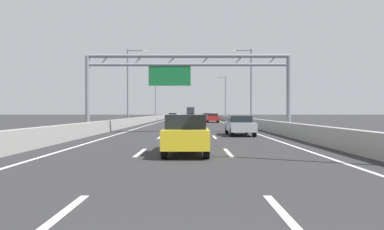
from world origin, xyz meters
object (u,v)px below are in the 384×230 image
at_px(streetlamp_right_mid, 251,82).
at_px(orange_car, 209,116).
at_px(yellow_car, 188,134).
at_px(blue_car, 192,115).
at_px(sign_gantry, 187,73).
at_px(streetlamp_right_far, 226,95).
at_px(silver_car, 241,125).
at_px(white_car, 174,117).
at_px(red_car, 214,118).
at_px(streetlamp_left_far, 158,95).
at_px(box_truck, 192,112).
at_px(streetlamp_left_mid, 131,82).

xyz_separation_m(streetlamp_right_mid, orange_car, (-3.76, 35.19, -4.67)).
height_order(yellow_car, blue_car, yellow_car).
height_order(sign_gantry, streetlamp_right_far, streetlamp_right_far).
bearing_deg(streetlamp_right_mid, silver_car, -101.21).
relative_size(yellow_car, white_car, 1.03).
distance_m(streetlamp_right_mid, red_car, 14.37).
height_order(streetlamp_left_far, streetlamp_right_far, same).
height_order(sign_gantry, silver_car, sign_gantry).
distance_m(streetlamp_right_far, orange_car, 6.12).
bearing_deg(yellow_car, box_truck, 90.13).
bearing_deg(silver_car, red_car, 90.20).
bearing_deg(streetlamp_left_mid, silver_car, -59.18).
height_order(sign_gantry, streetlamp_left_mid, streetlamp_left_mid).
xyz_separation_m(red_car, silver_car, (0.11, -31.83, -0.02)).
bearing_deg(streetlamp_left_mid, box_truck, 83.93).
height_order(streetlamp_left_far, orange_car, streetlamp_left_far).
xyz_separation_m(streetlamp_left_far, orange_car, (11.17, 1.21, -4.67)).
bearing_deg(streetlamp_right_mid, red_car, 106.39).
bearing_deg(sign_gantry, orange_car, 85.61).
bearing_deg(white_car, box_truck, 85.10).
bearing_deg(streetlamp_right_mid, streetlamp_right_far, 90.00).
distance_m(silver_car, blue_car, 78.72).
distance_m(yellow_car, box_truck, 99.00).
bearing_deg(red_car, streetlamp_left_mid, -130.39).
relative_size(streetlamp_left_far, box_truck, 1.23).
relative_size(sign_gantry, streetlamp_left_mid, 1.75).
distance_m(white_car, box_truck, 40.58).
xyz_separation_m(sign_gantry, streetlamp_left_mid, (-7.27, 15.56, 0.54)).
relative_size(streetlamp_right_mid, silver_car, 2.09).
distance_m(streetlamp_left_far, blue_car, 27.32).
bearing_deg(silver_car, blue_car, 92.72).
xyz_separation_m(sign_gantry, streetlamp_right_mid, (7.66, 15.56, 0.54)).
bearing_deg(blue_car, streetlamp_left_mid, -97.11).
bearing_deg(streetlamp_right_far, blue_car, 106.09).
bearing_deg(red_car, silver_car, -89.80).
distance_m(sign_gantry, red_car, 29.14).
distance_m(streetlamp_right_far, silver_car, 53.10).
relative_size(red_car, white_car, 1.04).
bearing_deg(streetlamp_right_mid, white_car, 111.30).
relative_size(streetlamp_right_mid, box_truck, 1.23).
bearing_deg(streetlamp_right_far, silver_car, -94.04).
bearing_deg(box_truck, silver_car, -87.46).
bearing_deg(white_car, orange_car, 42.81).
xyz_separation_m(streetlamp_right_mid, white_car, (-11.08, 28.41, -4.65)).
bearing_deg(yellow_car, orange_car, 86.83).
bearing_deg(white_car, streetlamp_left_far, 124.74).
distance_m(sign_gantry, streetlamp_left_far, 50.06).
height_order(streetlamp_left_mid, box_truck, streetlamp_left_mid).
bearing_deg(silver_car, orange_car, 90.04).
relative_size(streetlamp_right_mid, yellow_car, 2.13).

